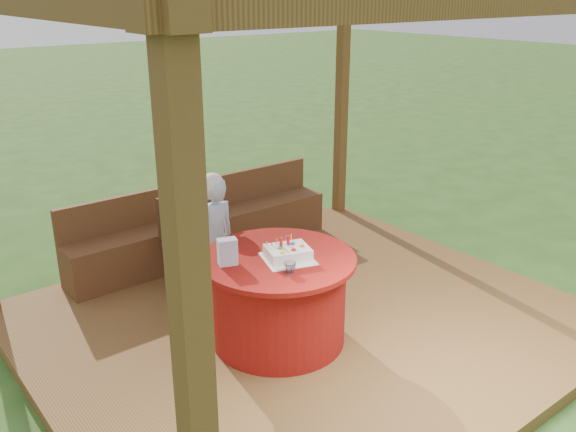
# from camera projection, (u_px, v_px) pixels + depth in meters

# --- Properties ---
(ground) EXTENTS (60.00, 60.00, 0.00)m
(ground) POSITION_uv_depth(u_px,v_px,m) (305.00, 329.00, 5.42)
(ground) COLOR #294F1A
(ground) RESTS_ON ground
(deck) EXTENTS (4.50, 4.00, 0.12)m
(deck) POSITION_uv_depth(u_px,v_px,m) (305.00, 323.00, 5.40)
(deck) COLOR brown
(deck) RESTS_ON ground
(pergola) EXTENTS (4.50, 4.00, 2.72)m
(pergola) POSITION_uv_depth(u_px,v_px,m) (309.00, 50.00, 4.58)
(pergola) COLOR brown
(pergola) RESTS_ON deck
(bench) EXTENTS (3.00, 0.42, 0.80)m
(bench) POSITION_uv_depth(u_px,v_px,m) (204.00, 232.00, 6.55)
(bench) COLOR brown
(bench) RESTS_ON deck
(table) EXTENTS (1.24, 1.24, 0.75)m
(table) POSITION_uv_depth(u_px,v_px,m) (278.00, 298.00, 4.91)
(table) COLOR maroon
(table) RESTS_ON deck
(chair) EXTENTS (0.47, 0.47, 0.89)m
(chair) POSITION_uv_depth(u_px,v_px,m) (186.00, 237.00, 5.82)
(chair) COLOR #3E2513
(chair) RESTS_ON deck
(elderly_woman) EXTENTS (0.45, 0.31, 1.21)m
(elderly_woman) POSITION_uv_depth(u_px,v_px,m) (215.00, 236.00, 5.52)
(elderly_woman) COLOR #8FB2D4
(elderly_woman) RESTS_ON deck
(birthday_cake) EXTENTS (0.47, 0.47, 0.17)m
(birthday_cake) POSITION_uv_depth(u_px,v_px,m) (288.00, 253.00, 4.72)
(birthday_cake) COLOR white
(birthday_cake) RESTS_ON table
(gift_bag) EXTENTS (0.17, 0.14, 0.21)m
(gift_bag) POSITION_uv_depth(u_px,v_px,m) (228.00, 252.00, 4.62)
(gift_bag) COLOR #E493CE
(gift_bag) RESTS_ON table
(drinking_glass) EXTENTS (0.10, 0.10, 0.08)m
(drinking_glass) POSITION_uv_depth(u_px,v_px,m) (290.00, 268.00, 4.49)
(drinking_glass) COLOR white
(drinking_glass) RESTS_ON table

